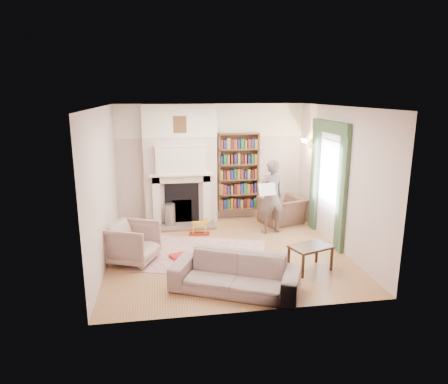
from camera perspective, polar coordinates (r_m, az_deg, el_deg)
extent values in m
plane|color=brown|center=(7.96, 0.29, -8.49)|extent=(4.50, 4.50, 0.00)
plane|color=white|center=(7.36, 0.31, 12.09)|extent=(4.50, 4.50, 0.00)
plane|color=beige|center=(9.72, -1.86, 4.24)|extent=(4.50, 0.00, 4.50)
plane|color=beige|center=(5.40, 4.19, -3.73)|extent=(4.50, 0.00, 4.50)
plane|color=beige|center=(7.51, -16.89, 0.75)|extent=(0.00, 4.50, 4.50)
plane|color=beige|center=(8.20, 16.02, 1.88)|extent=(0.00, 4.50, 4.50)
cube|color=beige|center=(9.49, -6.24, 3.92)|extent=(1.70, 0.35, 2.80)
cube|color=silver|center=(9.24, -6.11, 2.52)|extent=(1.47, 0.24, 0.05)
cube|color=black|center=(9.49, -6.03, -1.64)|extent=(0.80, 0.06, 0.96)
cube|color=silver|center=(9.20, -6.18, 4.59)|extent=(1.15, 0.18, 0.62)
cube|color=brown|center=(9.74, 2.05, 2.91)|extent=(1.00, 0.24, 1.85)
cube|color=silver|center=(8.54, 14.83, 2.76)|extent=(0.02, 0.90, 1.30)
cube|color=#334D31|center=(7.96, 16.49, 0.01)|extent=(0.07, 0.32, 2.40)
cube|color=#334D31|center=(9.21, 12.80, 2.08)|extent=(0.07, 0.32, 2.40)
cube|color=#334D31|center=(8.40, 14.94, 8.99)|extent=(0.09, 1.70, 0.24)
cube|color=#C7B297|center=(7.81, -3.28, -8.93)|extent=(2.81, 2.45, 0.01)
imported|color=#452A25|center=(9.65, 8.27, -2.63)|extent=(1.15, 1.07, 0.62)
imported|color=#B3A394|center=(7.55, -12.84, -7.11)|extent=(1.05, 1.04, 0.74)
imported|color=gray|center=(6.38, 1.58, -11.55)|extent=(2.13, 1.55, 0.58)
imported|color=#5C5049|center=(8.83, 6.74, -0.67)|extent=(0.66, 0.50, 1.65)
cube|color=white|center=(8.55, 6.18, 0.38)|extent=(0.40, 0.18, 0.26)
cylinder|color=#94959A|center=(9.37, -7.71, -3.33)|extent=(0.25, 0.25, 0.55)
cube|color=#BFC345|center=(7.58, -4.38, -9.51)|extent=(0.42, 0.42, 0.03)
cube|color=red|center=(7.71, -6.43, -9.04)|extent=(0.39, 0.33, 0.06)
cube|color=red|center=(7.81, 1.40, -8.80)|extent=(0.24, 0.18, 0.02)
cube|color=red|center=(7.42, 1.47, -10.04)|extent=(0.30, 0.28, 0.02)
cube|color=red|center=(7.78, 3.66, -8.91)|extent=(0.26, 0.21, 0.02)
cube|color=red|center=(7.78, 3.93, -8.91)|extent=(0.30, 0.27, 0.02)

